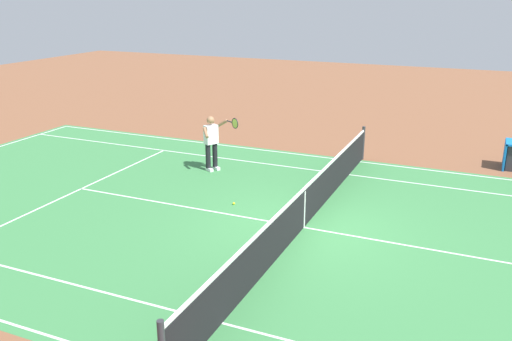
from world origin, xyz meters
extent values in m
plane|color=brown|center=(0.00, 0.00, 0.00)|extent=(60.00, 60.00, 0.00)
cube|color=#387A42|center=(0.00, 0.00, 0.00)|extent=(24.20, 11.40, 0.00)
cube|color=white|center=(0.00, -5.50, 0.00)|extent=(23.80, 0.05, 0.01)
cube|color=white|center=(0.00, -4.11, 0.00)|extent=(23.80, 0.05, 0.01)
cube|color=white|center=(0.00, 4.11, 0.00)|extent=(23.80, 0.05, 0.01)
cube|color=white|center=(6.40, 0.00, 0.00)|extent=(0.05, 8.22, 0.01)
cube|color=white|center=(0.00, 0.00, 0.00)|extent=(12.80, 0.05, 0.01)
cylinder|color=#2D2D33|center=(0.00, -5.80, 0.54)|extent=(0.10, 0.10, 1.08)
cube|color=black|center=(0.00, 0.00, 0.44)|extent=(0.02, 11.60, 0.88)
cube|color=white|center=(0.00, 0.00, 0.95)|extent=(0.04, 11.60, 0.06)
cube|color=white|center=(0.00, 0.00, 0.44)|extent=(0.04, 0.06, 0.88)
cylinder|color=black|center=(3.98, -2.81, 0.45)|extent=(0.15, 0.15, 0.74)
cube|color=white|center=(3.93, -2.78, 0.04)|extent=(0.30, 0.24, 0.09)
cylinder|color=black|center=(3.86, -3.02, 0.45)|extent=(0.15, 0.15, 0.74)
cube|color=white|center=(3.81, -2.99, 0.04)|extent=(0.30, 0.24, 0.09)
cube|color=white|center=(3.92, -2.91, 1.10)|extent=(0.40, 0.45, 0.56)
sphere|color=#9E704C|center=(3.92, -2.91, 1.53)|extent=(0.23, 0.23, 0.23)
cylinder|color=#9E704C|center=(3.91, -2.58, 1.23)|extent=(0.33, 0.37, 0.26)
cylinder|color=#9E704C|center=(3.62, -3.07, 1.43)|extent=(0.43, 0.17, 0.30)
cylinder|color=#232326|center=(3.32, -2.96, 1.54)|extent=(0.26, 0.17, 0.04)
torus|color=#232326|center=(3.07, -2.81, 1.54)|extent=(0.28, 0.18, 0.31)
cylinder|color=#C6D84C|center=(3.07, -2.81, 1.54)|extent=(0.24, 0.14, 0.27)
sphere|color=#CCE01E|center=(2.07, -0.62, 0.03)|extent=(0.07, 0.07, 0.07)
cube|color=blue|center=(-4.16, -6.66, 0.42)|extent=(0.06, 0.84, 0.84)
camera|label=1|loc=(-3.55, 10.83, 5.11)|focal=38.04mm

